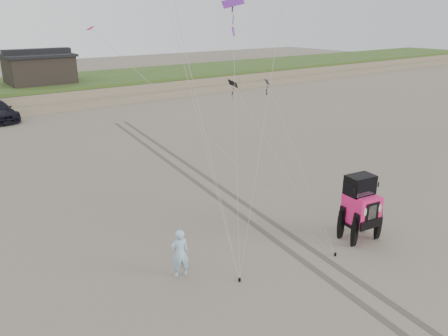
# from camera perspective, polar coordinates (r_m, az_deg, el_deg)

# --- Properties ---
(ground) EXTENTS (160.00, 160.00, 0.00)m
(ground) POSITION_cam_1_polar(r_m,az_deg,el_deg) (16.02, 7.62, -11.44)
(ground) COLOR #6B6054
(ground) RESTS_ON ground
(dune_ridge) EXTENTS (160.00, 14.25, 1.73)m
(dune_ridge) POSITION_cam_1_polar(r_m,az_deg,el_deg) (48.74, -25.08, 8.85)
(dune_ridge) COLOR #7A6B54
(dune_ridge) RESTS_ON ground
(cabin) EXTENTS (6.40, 5.40, 3.35)m
(cabin) POSITION_cam_1_polar(r_m,az_deg,el_deg) (48.40, -23.02, 11.98)
(cabin) COLOR black
(cabin) RESTS_ON dune_ridge
(jeep) EXTENTS (3.15, 5.75, 2.03)m
(jeep) POSITION_cam_1_polar(r_m,az_deg,el_deg) (17.39, 17.41, -5.84)
(jeep) COLOR #F91E70
(jeep) RESTS_ON ground
(man) EXTENTS (0.69, 0.53, 1.68)m
(man) POSITION_cam_1_polar(r_m,az_deg,el_deg) (14.51, -5.80, -11.02)
(man) COLOR #97D7EA
(man) RESTS_ON ground
(stake_main) EXTENTS (0.08, 0.08, 0.12)m
(stake_main) POSITION_cam_1_polar(r_m,az_deg,el_deg) (14.58, 2.04, -14.38)
(stake_main) COLOR black
(stake_main) RESTS_ON ground
(stake_aux) EXTENTS (0.08, 0.08, 0.12)m
(stake_aux) POSITION_cam_1_polar(r_m,az_deg,el_deg) (16.41, 14.33, -10.88)
(stake_aux) COLOR black
(stake_aux) RESTS_ON ground
(tire_tracks) EXTENTS (5.22, 29.74, 0.01)m
(tire_tracks) POSITION_cam_1_polar(r_m,az_deg,el_deg) (22.77, -2.81, -1.67)
(tire_tracks) COLOR #4C443D
(tire_tracks) RESTS_ON ground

